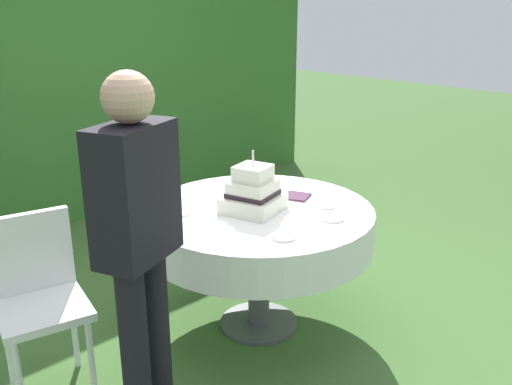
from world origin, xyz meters
name	(u,v)px	position (x,y,z in m)	size (l,w,h in m)	color
ground_plane	(259,324)	(0.00, 0.00, 0.00)	(20.00, 20.00, 0.00)	#3D602D
foliage_hedge	(51,86)	(0.00, 2.53, 1.16)	(5.64, 0.45, 2.32)	#336628
cake_table	(259,227)	(0.00, 0.00, 0.63)	(1.28, 1.28, 0.74)	#4C4C51
wedding_cake	(253,193)	(-0.05, 0.00, 0.84)	(0.36, 0.36, 0.34)	silver
serving_plate_near	(182,213)	(-0.36, 0.23, 0.75)	(0.12, 0.12, 0.01)	white
serving_plate_far	(332,218)	(0.16, -0.39, 0.75)	(0.13, 0.13, 0.01)	white
serving_plate_left	(326,206)	(0.29, -0.25, 0.75)	(0.10, 0.10, 0.01)	white
serving_plate_right	(283,237)	(-0.20, -0.38, 0.75)	(0.13, 0.13, 0.01)	white
napkin_stack	(297,196)	(0.29, -0.02, 0.75)	(0.14, 0.14, 0.01)	#4C2D47
garden_chair	(37,289)	(-1.15, 0.33, 0.54)	(0.48, 0.48, 0.89)	white
standing_person	(138,239)	(-0.95, -0.28, 0.93)	(0.41, 0.32, 1.60)	black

